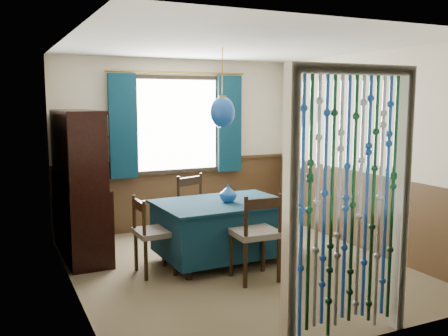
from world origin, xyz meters
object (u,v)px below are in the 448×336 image
sideboard (80,207)px  vase_table (228,194)px  chair_right (281,218)px  pendant_lamp (222,112)px  chair_near (256,234)px  vase_sideboard (81,173)px  chair_far (198,210)px  dining_table (222,227)px  chair_left (152,233)px  bowl_shelf (88,157)px

sideboard → vase_table: size_ratio=9.38×
chair_right → pendant_lamp: size_ratio=0.89×
chair_near → vase_sideboard: bearing=130.5°
chair_near → chair_far: size_ratio=1.01×
dining_table → chair_right: 0.85m
chair_left → bowl_shelf: 1.18m
dining_table → chair_far: 0.65m
dining_table → vase_sideboard: (-1.42, 1.18, 0.57)m
chair_right → pendant_lamp: (-0.84, -0.05, 1.34)m
chair_right → sideboard: sideboard is taller
chair_right → vase_table: vase_table is taller
chair_far → vase_sideboard: (-1.38, 0.53, 0.50)m
vase_table → chair_near: bearing=-89.7°
vase_table → chair_left: bearing=-179.3°
chair_far → chair_left: bearing=19.7°
chair_far → pendant_lamp: size_ratio=1.04×
dining_table → bowl_shelf: size_ratio=6.61×
chair_near → pendant_lamp: 1.46m
dining_table → vase_table: vase_table is taller
chair_far → bowl_shelf: bearing=-19.9°
dining_table → pendant_lamp: (0.00, -0.00, 1.35)m
chair_right → bowl_shelf: 2.48m
chair_left → chair_right: bearing=91.4°
sideboard → dining_table: bearing=-33.9°
pendant_lamp → chair_near: bearing=-85.2°
chair_far → vase_table: bearing=77.9°
chair_far → bowl_shelf: 1.57m
chair_left → bowl_shelf: bearing=-143.6°
vase_table → vase_sideboard: bearing=140.4°
chair_far → vase_table: chair_far is taller
vase_sideboard → vase_table: bearing=-39.6°
dining_table → chair_left: size_ratio=1.79×
chair_far → vase_sideboard: size_ratio=4.71×
chair_right → sideboard: 2.50m
chair_far → chair_right: 1.07m
dining_table → vase_table: bearing=-36.1°
dining_table → sideboard: size_ratio=0.87×
chair_right → bowl_shelf: (-2.26, 0.59, 0.82)m
chair_far → sideboard: size_ratio=0.53×
chair_left → sideboard: size_ratio=0.49×
chair_left → vase_sideboard: size_ratio=4.34×
dining_table → bowl_shelf: bearing=153.5°
dining_table → vase_table: size_ratio=8.13×
chair_left → sideboard: 1.18m
dining_table → chair_near: bearing=-87.5°
vase_table → bowl_shelf: bearing=155.3°
chair_near → chair_right: size_ratio=1.19×
chair_near → sideboard: (-1.54, 1.66, 0.11)m
chair_near → chair_right: bearing=46.8°
sideboard → chair_left: bearing=-60.0°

